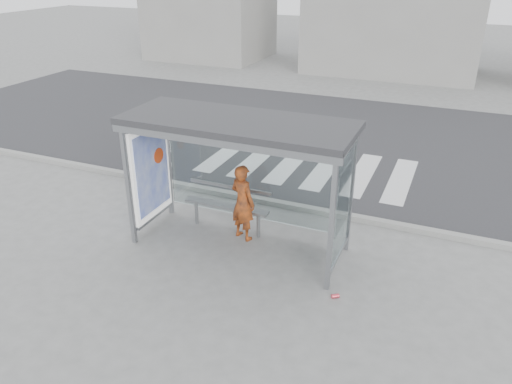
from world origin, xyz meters
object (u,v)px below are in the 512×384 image
person (243,202)px  bench (227,206)px  soda_can (335,296)px  bus_shelter (221,149)px

person → bench: 0.53m
soda_can → person: bearing=151.6°
person → bench: person is taller
bench → soda_can: bearing=-27.3°
soda_can → bench: bearing=152.7°
bus_shelter → bench: bus_shelter is taller
bus_shelter → person: 1.25m
person → soda_can: (2.26, -1.22, -0.76)m
bus_shelter → bench: 1.49m
bench → soda_can: 3.09m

